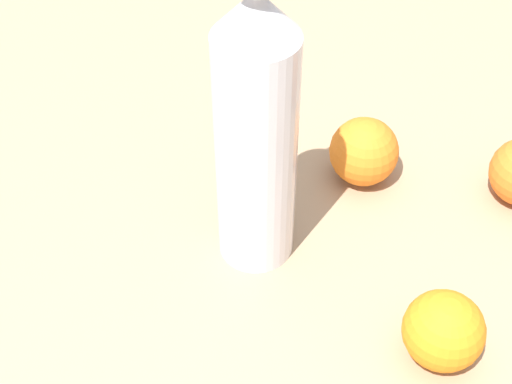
{
  "coord_description": "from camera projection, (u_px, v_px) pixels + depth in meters",
  "views": [
    {
      "loc": [
        0.51,
        0.08,
        0.6
      ],
      "look_at": [
        0.0,
        0.01,
        0.08
      ],
      "focal_mm": 51.95,
      "sensor_mm": 36.0,
      "label": 1
    }
  ],
  "objects": [
    {
      "name": "ground_plane",
      "position": [
        243.0,
        243.0,
        0.78
      ],
      "size": [
        2.4,
        2.4,
        0.0
      ],
      "primitive_type": "plane",
      "color": "#9E7F60"
    },
    {
      "name": "orange_0",
      "position": [
        364.0,
        152.0,
        0.83
      ],
      "size": [
        0.08,
        0.08,
        0.08
      ],
      "primitive_type": "sphere",
      "color": "orange",
      "rests_on": "ground_plane"
    },
    {
      "name": "orange_2",
      "position": [
        443.0,
        331.0,
        0.66
      ],
      "size": [
        0.07,
        0.07,
        0.07
      ],
      "primitive_type": "sphere",
      "color": "orange",
      "rests_on": "ground_plane"
    },
    {
      "name": "water_bottle",
      "position": [
        256.0,
        136.0,
        0.67
      ],
      "size": [
        0.08,
        0.08,
        0.32
      ],
      "rotation": [
        0.0,
        0.0,
        1.89
      ],
      "color": "silver",
      "rests_on": "ground_plane"
    }
  ]
}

